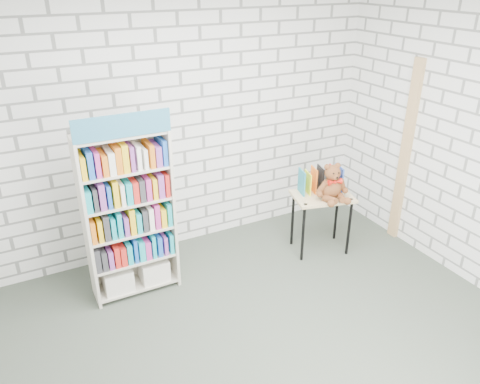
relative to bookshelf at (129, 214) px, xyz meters
name	(u,v)px	position (x,y,z in m)	size (l,w,h in m)	color
ground	(276,347)	(0.82, -1.36, -0.84)	(4.50, 4.50, 0.00)	#3F473C
room_shell	(285,151)	(0.82, -1.36, 0.94)	(4.52, 4.02, 2.81)	silver
bookshelf	(129,214)	(0.00, 0.00, 0.00)	(0.82, 0.32, 1.85)	beige
display_table	(322,203)	(2.07, -0.25, -0.25)	(0.72, 0.58, 0.69)	tan
table_books	(320,180)	(2.09, -0.15, -0.03)	(0.48, 0.30, 0.26)	teal
teddy_bear	(332,185)	(2.09, -0.36, 0.00)	(0.37, 0.35, 0.40)	brown
door_trim	(405,154)	(3.05, -0.41, 0.21)	(0.05, 0.12, 2.10)	tan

